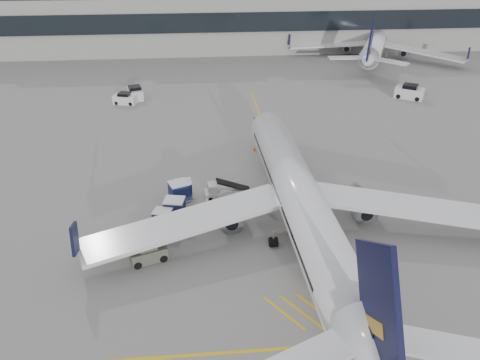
{
  "coord_description": "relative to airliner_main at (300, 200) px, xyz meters",
  "views": [
    {
      "loc": [
        1.97,
        -30.0,
        23.24
      ],
      "look_at": [
        5.06,
        4.62,
        4.0
      ],
      "focal_mm": 35.0,
      "sensor_mm": 36.0,
      "label": 1
    }
  ],
  "objects": [
    {
      "name": "ground",
      "position": [
        -9.84,
        -2.38,
        -3.07
      ],
      "size": [
        220.0,
        220.0,
        0.0
      ],
      "primitive_type": "plane",
      "color": "gray",
      "rests_on": "ground"
    },
    {
      "name": "terminal",
      "position": [
        -9.84,
        69.55,
        3.07
      ],
      "size": [
        200.0,
        20.45,
        12.4
      ],
      "color": "#9E9E99",
      "rests_on": "ground"
    },
    {
      "name": "apron_markings",
      "position": [
        0.16,
        7.62,
        -3.06
      ],
      "size": [
        0.25,
        60.0,
        0.01
      ],
      "primitive_type": "cube",
      "color": "gold",
      "rests_on": "ground"
    },
    {
      "name": "airliner_main",
      "position": [
        0.0,
        0.0,
        0.0
      ],
      "size": [
        35.95,
        39.31,
        10.45
      ],
      "rotation": [
        0.0,
        0.0,
        0.03
      ],
      "color": "silver",
      "rests_on": "ground"
    },
    {
      "name": "airliner_far",
      "position": [
        26.12,
        55.85,
        -0.23
      ],
      "size": [
        30.62,
        33.8,
        9.65
      ],
      "rotation": [
        0.0,
        0.0,
        -0.43
      ],
      "color": "silver",
      "rests_on": "ground"
    },
    {
      "name": "belt_loader",
      "position": [
        -6.1,
        6.37,
        -2.54
      ],
      "size": [
        4.54,
        1.84,
        1.82
      ],
      "rotation": [
        0.0,
        0.0,
        0.1
      ],
      "color": "#B9B7AF",
      "rests_on": "ground"
    },
    {
      "name": "baggage_cart_a",
      "position": [
        -10.2,
        5.9,
        -2.01
      ],
      "size": [
        2.32,
        2.12,
        1.98
      ],
      "rotation": [
        0.0,
        0.0,
        0.37
      ],
      "color": "gray",
      "rests_on": "ground"
    },
    {
      "name": "baggage_cart_b",
      "position": [
        -10.53,
        2.91,
        -2.02
      ],
      "size": [
        2.12,
        1.87,
        1.95
      ],
      "rotation": [
        0.0,
        0.0,
        -0.2
      ],
      "color": "gray",
      "rests_on": "ground"
    },
    {
      "name": "baggage_cart_c",
      "position": [
        -9.82,
        6.55,
        -2.13
      ],
      "size": [
        1.84,
        1.59,
        1.75
      ],
      "rotation": [
        0.0,
        0.0,
        0.14
      ],
      "color": "gray",
      "rests_on": "ground"
    },
    {
      "name": "baggage_cart_d",
      "position": [
        -11.51,
        1.61,
        -2.17
      ],
      "size": [
        1.92,
        1.73,
        1.69
      ],
      "rotation": [
        0.0,
        0.0,
        -0.3
      ],
      "color": "gray",
      "rests_on": "ground"
    },
    {
      "name": "ramp_agent_a",
      "position": [
        -2.55,
        4.51,
        -2.08
      ],
      "size": [
        0.86,
        0.77,
        1.97
      ],
      "primitive_type": "imported",
      "rotation": [
        0.0,
        0.0,
        0.54
      ],
      "color": "#E15C0B",
      "rests_on": "ground"
    },
    {
      "name": "ramp_agent_b",
      "position": [
        -7.06,
        2.67,
        -2.09
      ],
      "size": [
        1.2,
        1.19,
        1.95
      ],
      "primitive_type": "imported",
      "rotation": [
        0.0,
        0.0,
        3.88
      ],
      "color": "#E5590C",
      "rests_on": "ground"
    },
    {
      "name": "pushback_tug",
      "position": [
        -12.44,
        -2.76,
        -2.37
      ],
      "size": [
        3.22,
        2.52,
        1.58
      ],
      "rotation": [
        0.0,
        0.0,
        0.33
      ],
      "color": "#56594C",
      "rests_on": "ground"
    },
    {
      "name": "safety_cone_nose",
      "position": [
        -1.86,
        16.31,
        -2.81
      ],
      "size": [
        0.38,
        0.38,
        0.53
      ],
      "primitive_type": "cone",
      "color": "#F24C0A",
      "rests_on": "ground"
    },
    {
      "name": "safety_cone_engine",
      "position": [
        1.46,
        0.5,
        -2.82
      ],
      "size": [
        0.36,
        0.36,
        0.5
      ],
      "primitive_type": "cone",
      "color": "#F24C0A",
      "rests_on": "ground"
    },
    {
      "name": "service_van_left",
      "position": [
        -18.75,
        33.85,
        -2.33
      ],
      "size": [
        3.5,
        2.35,
        1.65
      ],
      "rotation": [
        0.0,
        0.0,
        -0.25
      ],
      "color": "silver",
      "rests_on": "ground"
    },
    {
      "name": "service_van_mid",
      "position": [
        -17.51,
        36.05,
        -2.23
      ],
      "size": [
        2.8,
        4.02,
        1.88
      ],
      "rotation": [
        0.0,
        0.0,
        1.86
      ],
      "color": "silver",
      "rests_on": "ground"
    },
    {
      "name": "service_van_right",
      "position": [
        23.36,
        32.53,
        -2.14
      ],
      "size": [
        4.51,
        3.9,
        2.09
      ],
      "rotation": [
        0.0,
        0.0,
        -0.57
      ],
      "color": "silver",
      "rests_on": "ground"
    }
  ]
}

